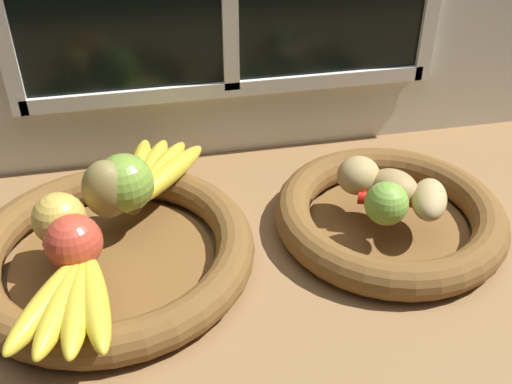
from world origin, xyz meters
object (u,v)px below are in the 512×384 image
(apple_red_front, at_px, (74,242))
(banana_bunch_front, at_px, (72,299))
(potato_small, at_px, (429,199))
(lime_near, at_px, (386,204))
(potato_oblong, at_px, (358,175))
(apple_golden_left, at_px, (59,219))
(banana_bunch_back, at_px, (154,173))
(pear_brown, at_px, (107,189))
(chili_pepper, at_px, (402,203))
(apple_green_back, at_px, (124,183))
(potato_large, at_px, (394,187))
(fruit_bowl_left, at_px, (112,252))
(fruit_bowl_right, at_px, (389,216))

(apple_red_front, height_order, banana_bunch_front, apple_red_front)
(potato_small, bearing_deg, lime_near, -173.33)
(potato_oblong, bearing_deg, banana_bunch_front, -157.96)
(apple_golden_left, xyz_separation_m, banana_bunch_front, (0.02, -0.12, -0.02))
(banana_bunch_back, relative_size, potato_small, 2.23)
(potato_oblong, bearing_deg, pear_brown, 177.62)
(potato_small, height_order, chili_pepper, potato_small)
(banana_bunch_back, height_order, lime_near, lime_near)
(potato_oblong, bearing_deg, apple_golden_left, -175.96)
(apple_green_back, relative_size, potato_small, 0.96)
(apple_red_front, bearing_deg, potato_oblong, 11.87)
(potato_large, xyz_separation_m, potato_oblong, (-0.04, 0.03, 0.00))
(pear_brown, relative_size, potato_oblong, 1.33)
(banana_bunch_front, relative_size, banana_bunch_back, 0.96)
(lime_near, bearing_deg, pear_brown, 165.90)
(apple_golden_left, bearing_deg, apple_green_back, 33.47)
(apple_red_front, xyz_separation_m, chili_pepper, (0.42, 0.03, -0.02))
(banana_bunch_front, xyz_separation_m, chili_pepper, (0.42, 0.10, -0.01))
(fruit_bowl_left, relative_size, pear_brown, 4.54)
(fruit_bowl_right, distance_m, potato_oblong, 0.07)
(apple_golden_left, height_order, potato_oblong, apple_golden_left)
(fruit_bowl_left, xyz_separation_m, pear_brown, (0.00, 0.04, 0.07))
(potato_large, bearing_deg, banana_bunch_front, -163.69)
(potato_large, bearing_deg, chili_pepper, -78.88)
(fruit_bowl_left, xyz_separation_m, lime_near, (0.35, -0.04, 0.05))
(apple_green_back, xyz_separation_m, banana_bunch_back, (0.04, 0.06, -0.02))
(potato_large, bearing_deg, banana_bunch_back, 160.24)
(potato_large, height_order, lime_near, lime_near)
(apple_green_back, distance_m, potato_oblong, 0.31)
(potato_large, distance_m, chili_pepper, 0.03)
(banana_bunch_back, height_order, potato_small, potato_small)
(apple_red_front, distance_m, chili_pepper, 0.42)
(banana_bunch_back, bearing_deg, fruit_bowl_left, -119.87)
(fruit_bowl_left, distance_m, banana_bunch_back, 0.14)
(potato_oblong, xyz_separation_m, chili_pepper, (0.04, -0.05, -0.02))
(apple_green_back, height_order, potato_oblong, apple_green_back)
(pear_brown, bearing_deg, apple_red_front, -112.68)
(apple_red_front, bearing_deg, fruit_bowl_right, 6.62)
(fruit_bowl_left, height_order, apple_green_back, apple_green_back)
(pear_brown, bearing_deg, fruit_bowl_right, -6.79)
(banana_bunch_front, distance_m, lime_near, 0.40)
(banana_bunch_front, bearing_deg, apple_green_back, 70.55)
(potato_small, xyz_separation_m, chili_pepper, (-0.03, 0.01, -0.01))
(apple_red_front, xyz_separation_m, banana_bunch_front, (-0.00, -0.07, -0.02))
(fruit_bowl_right, distance_m, chili_pepper, 0.04)
(banana_bunch_front, bearing_deg, potato_large, 16.31)
(potato_oblong, relative_size, chili_pepper, 0.52)
(fruit_bowl_right, height_order, potato_oblong, potato_oblong)
(fruit_bowl_right, distance_m, lime_near, 0.07)
(banana_bunch_front, bearing_deg, potato_small, 10.87)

